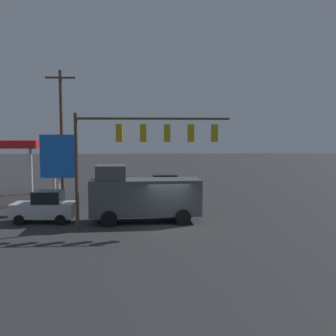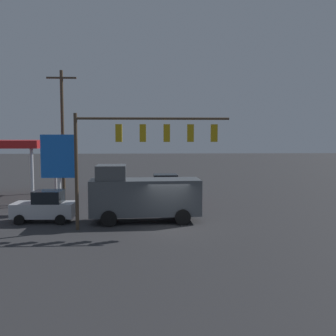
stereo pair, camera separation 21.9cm
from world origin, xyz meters
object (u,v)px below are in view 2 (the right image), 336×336
object	(u,v)px
utility_pole	(63,133)
price_sign	(59,159)
hatchback_crossing	(45,207)
pickup_parked	(165,189)
traffic_signal_assembly	(143,140)
delivery_truck	(142,195)

from	to	relation	value
utility_pole	price_sign	size ratio (longest dim) A/B	1.95
hatchback_crossing	utility_pole	bearing A→B (deg)	-83.71
pickup_parked	utility_pole	bearing A→B (deg)	-100.88
traffic_signal_assembly	pickup_parked	distance (m)	9.44
hatchback_crossing	delivery_truck	world-z (taller)	delivery_truck
traffic_signal_assembly	hatchback_crossing	bearing A→B (deg)	-19.09
hatchback_crossing	pickup_parked	xyz separation A→B (m)	(-7.74, -6.27, 0.16)
utility_pole	delivery_truck	size ratio (longest dim) A/B	1.55
price_sign	delivery_truck	bearing A→B (deg)	149.87
hatchback_crossing	traffic_signal_assembly	bearing A→B (deg)	162.84
utility_pole	pickup_parked	world-z (taller)	utility_pole
traffic_signal_assembly	price_sign	distance (m)	8.15
utility_pole	hatchback_crossing	bearing A→B (deg)	94.36
traffic_signal_assembly	price_sign	size ratio (longest dim) A/B	1.61
price_sign	delivery_truck	xyz separation A→B (m)	(-5.96, 3.46, -2.08)
traffic_signal_assembly	utility_pole	size ratio (longest dim) A/B	0.82
traffic_signal_assembly	utility_pole	bearing A→B (deg)	-55.31
traffic_signal_assembly	hatchback_crossing	size ratio (longest dim) A/B	2.28
utility_pole	hatchback_crossing	xyz separation A→B (m)	(-0.58, 7.62, -4.69)
pickup_parked	delivery_truck	world-z (taller)	delivery_truck
utility_pole	pickup_parked	distance (m)	9.57
utility_pole	hatchback_crossing	world-z (taller)	utility_pole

